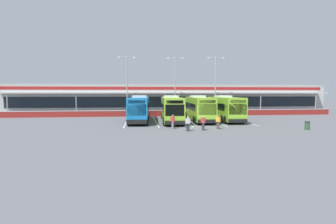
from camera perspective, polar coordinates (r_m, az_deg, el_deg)
ground_plane at (r=30.54m, az=5.75°, el=-3.37°), size 200.00×200.00×0.00m
terminal_building at (r=56.86m, az=0.01°, el=3.24°), size 70.00×13.00×6.00m
red_barrier_wall at (r=44.68m, az=1.81°, el=-0.21°), size 60.00×0.40×1.10m
coach_bus_leftmost at (r=36.26m, az=-6.58°, el=0.67°), size 3.45×12.27×3.78m
coach_bus_left_centre at (r=35.61m, az=0.77°, el=0.63°), size 3.45×12.27×3.78m
coach_bus_centre at (r=37.38m, az=7.11°, el=0.77°), size 3.45×12.27×3.78m
coach_bus_right_centre at (r=38.64m, az=12.94°, el=0.81°), size 3.45×12.27×3.78m
bay_stripe_far_west at (r=35.86m, az=-9.59°, el=-2.26°), size 0.14×13.00×0.01m
bay_stripe_west at (r=35.87m, az=-2.87°, el=-2.21°), size 0.14×13.00×0.01m
bay_stripe_mid_west at (r=36.38m, az=3.75°, el=-2.12°), size 0.14×13.00×0.01m
bay_stripe_centre at (r=37.35m, az=10.10°, el=-2.01°), size 0.14×13.00×0.01m
bay_stripe_mid_east at (r=38.76m, az=16.07°, el=-1.88°), size 0.14×13.00×0.01m
pedestrian_with_handbag at (r=28.48m, az=1.06°, el=-2.16°), size 0.61×0.53×1.62m
pedestrian_in_dark_coat at (r=26.63m, az=4.64°, el=-2.60°), size 0.53×0.30×1.62m
pedestrian_child at (r=28.76m, az=11.51°, el=-2.16°), size 0.51×0.41×1.62m
pedestrian_near_bin at (r=27.40m, az=8.13°, el=-2.43°), size 0.49×0.42×1.62m
lamp_post_west at (r=47.16m, az=-9.48°, el=6.94°), size 3.24×0.28×11.00m
lamp_post_centre at (r=47.52m, az=1.66°, el=6.98°), size 3.24×0.28×11.00m
lamp_post_east at (r=47.90m, az=10.90°, el=6.88°), size 3.24×0.28×11.00m
litter_bin at (r=31.88m, az=29.51°, el=-2.74°), size 0.54×0.54×0.93m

